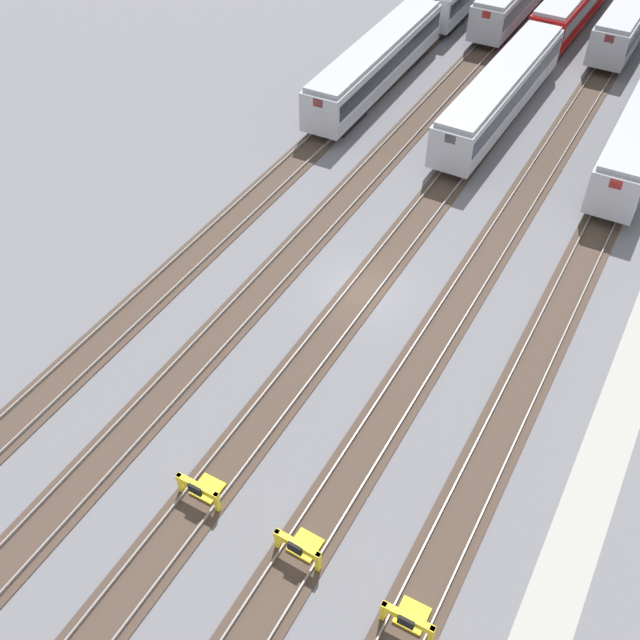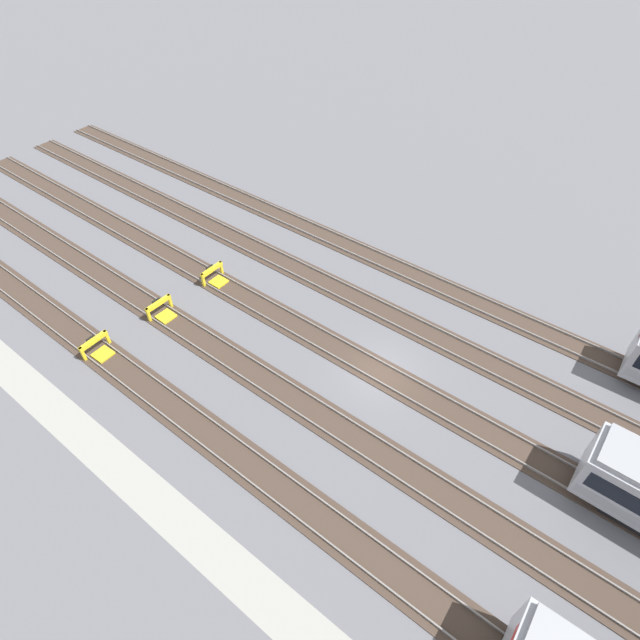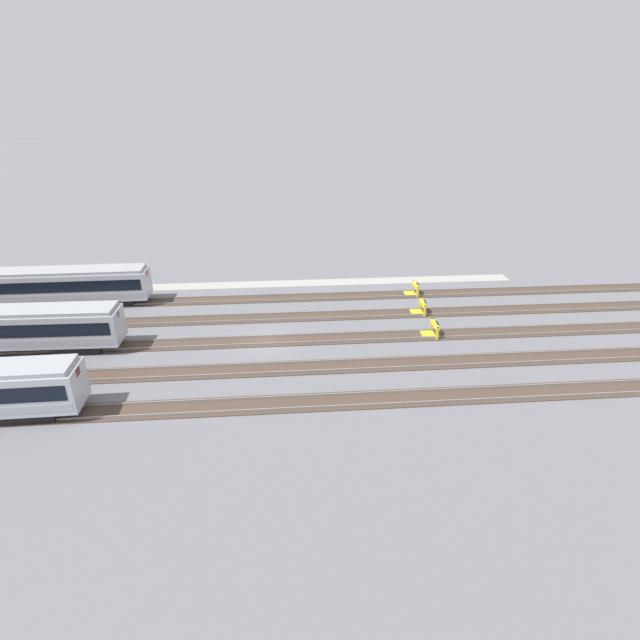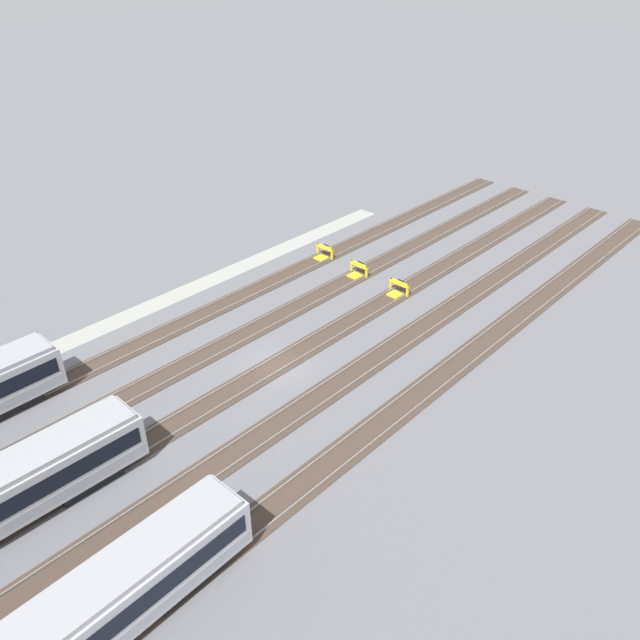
% 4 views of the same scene
% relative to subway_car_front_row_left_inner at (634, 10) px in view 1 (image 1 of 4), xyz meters
% --- Properties ---
extents(ground_plane, '(400.00, 400.00, 0.00)m').
position_rel_subway_car_front_row_left_inner_xyz_m(ground_plane, '(-39.42, 4.70, -2.04)').
color(ground_plane, slate).
extents(service_walkway, '(54.00, 2.00, 0.01)m').
position_rel_subway_car_front_row_left_inner_xyz_m(service_walkway, '(-39.42, -9.01, -2.04)').
color(service_walkway, '#9E9E93').
rests_on(service_walkway, ground).
extents(rail_track_nearest, '(90.00, 2.23, 0.21)m').
position_rel_subway_car_front_row_left_inner_xyz_m(rail_track_nearest, '(-39.42, -4.75, -2.00)').
color(rail_track_nearest, '#47382D').
rests_on(rail_track_nearest, ground).
extents(rail_track_near_inner, '(90.00, 2.23, 0.21)m').
position_rel_subway_car_front_row_left_inner_xyz_m(rail_track_near_inner, '(-39.42, -0.03, -2.00)').
color(rail_track_near_inner, '#47382D').
rests_on(rail_track_near_inner, ground).
extents(rail_track_middle, '(90.00, 2.24, 0.21)m').
position_rel_subway_car_front_row_left_inner_xyz_m(rail_track_middle, '(-39.42, 4.70, -2.00)').
color(rail_track_middle, '#47382D').
rests_on(rail_track_middle, ground).
extents(rail_track_far_inner, '(90.00, 2.23, 0.21)m').
position_rel_subway_car_front_row_left_inner_xyz_m(rail_track_far_inner, '(-39.42, 9.43, -2.00)').
color(rail_track_far_inner, '#47382D').
rests_on(rail_track_far_inner, ground).
extents(rail_track_farthest, '(90.00, 2.23, 0.21)m').
position_rel_subway_car_front_row_left_inner_xyz_m(rail_track_farthest, '(-39.42, 14.15, -2.00)').
color(rail_track_farthest, '#47382D').
rests_on(rail_track_farthest, ground).
extents(subway_car_front_row_left_inner, '(18.02, 2.96, 3.70)m').
position_rel_subway_car_front_row_left_inner_xyz_m(subway_car_front_row_left_inner, '(0.00, 0.00, 0.00)').
color(subway_car_front_row_left_inner, '#ADAFB7').
rests_on(subway_car_front_row_left_inner, ground).
extents(subway_car_front_row_centre, '(18.04, 3.10, 3.70)m').
position_rel_subway_car_front_row_left_inner_xyz_m(subway_car_front_row_centre, '(-18.89, 4.75, 0.00)').
color(subway_car_front_row_centre, '#ADAFB7').
rests_on(subway_car_front_row_centre, ground).
extents(subway_car_back_row_leftmost, '(18.05, 3.20, 3.70)m').
position_rel_subway_car_front_row_left_inner_xyz_m(subway_car_back_row_leftmost, '(-18.89, 14.13, 0.00)').
color(subway_car_back_row_leftmost, '#ADAFB7').
rests_on(subway_car_back_row_leftmost, ground).
extents(bumper_stop_nearest_track, '(1.35, 2.00, 1.22)m').
position_rel_subway_car_front_row_left_inner_xyz_m(bumper_stop_nearest_track, '(-54.54, -4.75, -1.53)').
color(bumper_stop_nearest_track, yellow).
rests_on(bumper_stop_nearest_track, ground).
extents(bumper_stop_near_inner_track, '(1.37, 2.01, 1.22)m').
position_rel_subway_car_front_row_left_inner_xyz_m(bumper_stop_near_inner_track, '(-54.02, -0.03, -1.53)').
color(bumper_stop_near_inner_track, yellow).
rests_on(bumper_stop_near_inner_track, ground).
extents(bumper_stop_middle_track, '(1.35, 2.00, 1.22)m').
position_rel_subway_car_front_row_left_inner_xyz_m(bumper_stop_middle_track, '(-53.77, 4.70, -1.53)').
color(bumper_stop_middle_track, yellow).
rests_on(bumper_stop_middle_track, ground).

